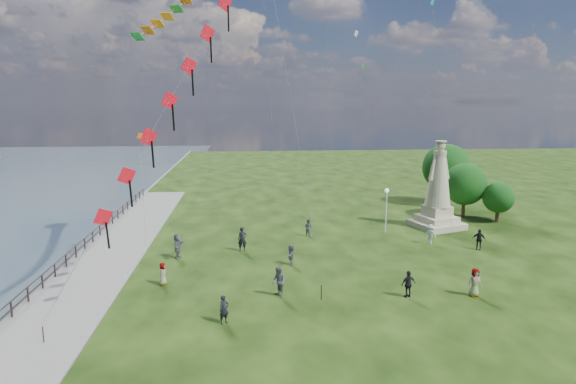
{
  "coord_description": "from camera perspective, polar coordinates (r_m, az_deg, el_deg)",
  "views": [
    {
      "loc": [
        -3.8,
        -23.15,
        11.37
      ],
      "look_at": [
        -1.0,
        8.0,
        5.5
      ],
      "focal_mm": 30.0,
      "sensor_mm": 36.0,
      "label": 1
    }
  ],
  "objects": [
    {
      "name": "person_4",
      "position": [
        30.98,
        21.25,
        -9.94
      ],
      "size": [
        0.89,
        0.6,
        1.73
      ],
      "primitive_type": "imported",
      "rotation": [
        0.0,
        0.0,
        0.1
      ],
      "color": "#595960",
      "rests_on": "ground"
    },
    {
      "name": "person_11",
      "position": [
        34.26,
        0.35,
        -7.43
      ],
      "size": [
        0.78,
        1.46,
        1.5
      ],
      "primitive_type": "imported",
      "rotation": [
        0.0,
        0.0,
        4.58
      ],
      "color": "#595960",
      "rests_on": "ground"
    },
    {
      "name": "person_8",
      "position": [
        40.84,
        16.5,
        -4.82
      ],
      "size": [
        1.14,
        1.05,
        1.6
      ],
      "primitive_type": "imported",
      "rotation": [
        0.0,
        0.0,
        -0.65
      ],
      "color": "silver",
      "rests_on": "ground"
    },
    {
      "name": "tree_row",
      "position": [
        53.86,
        19.35,
        1.91
      ],
      "size": [
        6.03,
        12.27,
        6.82
      ],
      "color": "#382314",
      "rests_on": "ground"
    },
    {
      "name": "lamppost",
      "position": [
        42.52,
        11.6,
        -1.06
      ],
      "size": [
        0.37,
        0.37,
        4.04
      ],
      "color": "silver",
      "rests_on": "ground"
    },
    {
      "name": "person_3",
      "position": [
        29.68,
        14.08,
        -10.53
      ],
      "size": [
        1.06,
        0.74,
        1.63
      ],
      "primitive_type": "imported",
      "rotation": [
        0.0,
        0.0,
        3.44
      ],
      "color": "black",
      "rests_on": "ground"
    },
    {
      "name": "waterfront",
      "position": [
        35.97,
        -23.67,
        -8.83
      ],
      "size": [
        200.0,
        200.0,
        1.51
      ],
      "color": "#34434E",
      "rests_on": "ground"
    },
    {
      "name": "person_10",
      "position": [
        31.67,
        -14.62,
        -9.37
      ],
      "size": [
        0.51,
        0.75,
        1.45
      ],
      "primitive_type": "imported",
      "rotation": [
        0.0,
        0.0,
        1.45
      ],
      "color": "#595960",
      "rests_on": "ground"
    },
    {
      "name": "small_kites",
      "position": [
        48.32,
        5.96,
        15.87
      ],
      "size": [
        27.72,
        17.57,
        31.07
      ],
      "color": "silver",
      "rests_on": "ground"
    },
    {
      "name": "person_9",
      "position": [
        40.52,
        21.69,
        -5.23
      ],
      "size": [
        1.08,
        0.92,
        1.65
      ],
      "primitive_type": "imported",
      "rotation": [
        0.0,
        0.0,
        -0.55
      ],
      "color": "black",
      "rests_on": "ground"
    },
    {
      "name": "person_6",
      "position": [
        37.39,
        -5.43,
        -5.58
      ],
      "size": [
        0.74,
        0.53,
        1.92
      ],
      "primitive_type": "imported",
      "rotation": [
        0.0,
        0.0,
        0.1
      ],
      "color": "black",
      "rests_on": "ground"
    },
    {
      "name": "person_0",
      "position": [
        25.9,
        -7.6,
        -13.64
      ],
      "size": [
        0.67,
        0.61,
        1.53
      ],
      "primitive_type": "imported",
      "rotation": [
        0.0,
        0.0,
        0.58
      ],
      "color": "black",
      "rests_on": "ground"
    },
    {
      "name": "person_1",
      "position": [
        28.84,
        -1.11,
        -10.6
      ],
      "size": [
        0.86,
        1.05,
        1.85
      ],
      "primitive_type": "imported",
      "rotation": [
        0.0,
        0.0,
        -1.17
      ],
      "color": "#595960",
      "rests_on": "ground"
    },
    {
      "name": "red_kite_train",
      "position": [
        28.1,
        -14.06,
        9.76
      ],
      "size": [
        9.11,
        9.35,
        17.84
      ],
      "color": "black",
      "rests_on": "ground"
    },
    {
      "name": "person_7",
      "position": [
        41.44,
        2.42,
        -4.22
      ],
      "size": [
        0.85,
        0.84,
        1.52
      ],
      "primitive_type": "imported",
      "rotation": [
        0.0,
        0.0,
        2.39
      ],
      "color": "#595960",
      "rests_on": "ground"
    },
    {
      "name": "person_5",
      "position": [
        36.55,
        -12.95,
        -6.23
      ],
      "size": [
        1.04,
        1.85,
        1.88
      ],
      "primitive_type": "imported",
      "rotation": [
        0.0,
        0.0,
        1.4
      ],
      "color": "#595960",
      "rests_on": "ground"
    },
    {
      "name": "statue",
      "position": [
        45.78,
        17.33,
        -0.38
      ],
      "size": [
        4.96,
        4.96,
        7.97
      ],
      "rotation": [
        0.0,
        0.0,
        0.32
      ],
      "color": "tan",
      "rests_on": "ground"
    }
  ]
}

